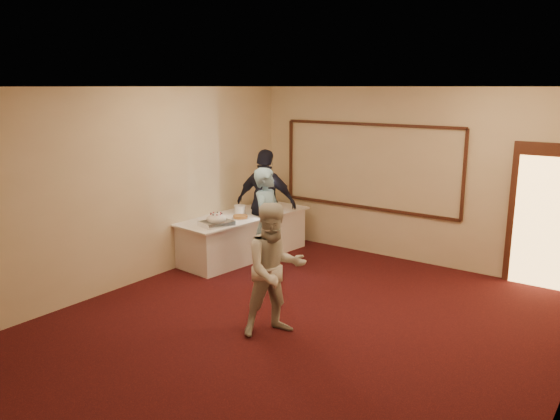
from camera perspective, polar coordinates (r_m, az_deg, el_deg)
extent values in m
plane|color=black|center=(7.07, 1.75, -12.33)|extent=(7.00, 7.00, 0.00)
cube|color=beige|center=(9.63, 13.59, 3.46)|extent=(6.00, 0.04, 3.00)
cube|color=beige|center=(4.28, -25.76, -9.10)|extent=(6.00, 0.04, 3.00)
cube|color=beige|center=(8.59, -15.01, 2.28)|extent=(0.04, 7.00, 3.00)
cube|color=white|center=(6.40, 1.93, 12.76)|extent=(6.00, 7.00, 0.04)
cube|color=black|center=(10.05, 9.12, 0.26)|extent=(3.40, 0.04, 0.05)
cube|color=black|center=(9.83, 9.43, 8.82)|extent=(3.40, 0.04, 0.05)
cube|color=black|center=(10.77, 1.14, 5.32)|extent=(0.05, 0.04, 1.50)
cube|color=black|center=(9.29, 18.69, 3.44)|extent=(0.05, 0.04, 1.50)
cube|color=black|center=(9.09, 25.96, -0.60)|extent=(1.05, 0.06, 2.20)
cube|color=#FFBF66|center=(9.08, 25.86, -1.25)|extent=(0.85, 0.02, 2.00)
cube|color=white|center=(9.83, -3.92, -2.76)|extent=(1.14, 2.53, 0.74)
cube|color=white|center=(9.73, -3.96, -0.58)|extent=(1.27, 2.68, 0.03)
cube|color=silver|center=(9.01, -6.66, -1.49)|extent=(0.52, 0.59, 0.04)
ellipsoid|color=white|center=(8.99, -6.67, -0.91)|extent=(0.32, 0.32, 0.15)
cube|color=silver|center=(9.04, -5.51, -1.25)|extent=(0.08, 0.35, 0.01)
cylinder|color=#D04C6E|center=(10.37, -1.64, 1.51)|extent=(0.02, 0.02, 0.40)
cylinder|color=#D04C6E|center=(10.41, -1.63, 0.45)|extent=(0.30, 0.30, 0.01)
cylinder|color=#D04C6E|center=(10.38, -1.64, 1.32)|extent=(0.23, 0.23, 0.01)
cylinder|color=#D04C6E|center=(10.35, -1.64, 2.20)|extent=(0.16, 0.16, 0.01)
cylinder|color=white|center=(9.75, -4.22, 0.00)|extent=(0.19, 0.19, 0.16)
cylinder|color=white|center=(9.73, -4.23, 0.48)|extent=(0.20, 0.20, 0.01)
cylinder|color=white|center=(9.94, -2.24, 0.25)|extent=(0.18, 0.18, 0.15)
cylinder|color=white|center=(9.92, -2.24, 0.70)|extent=(0.19, 0.19, 0.01)
cylinder|color=white|center=(9.45, -4.15, -0.87)|extent=(0.29, 0.29, 0.01)
cylinder|color=brown|center=(9.44, -4.15, -0.70)|extent=(0.25, 0.25, 0.05)
imported|color=#78ABCC|center=(8.56, -1.32, -1.48)|extent=(0.54, 0.72, 1.78)
imported|color=beige|center=(6.67, -0.55, -6.24)|extent=(0.96, 1.02, 1.65)
imported|color=black|center=(9.69, -1.46, 0.67)|extent=(1.21, 0.70, 1.93)
cube|color=white|center=(9.25, -1.23, 2.91)|extent=(0.08, 0.05, 0.05)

